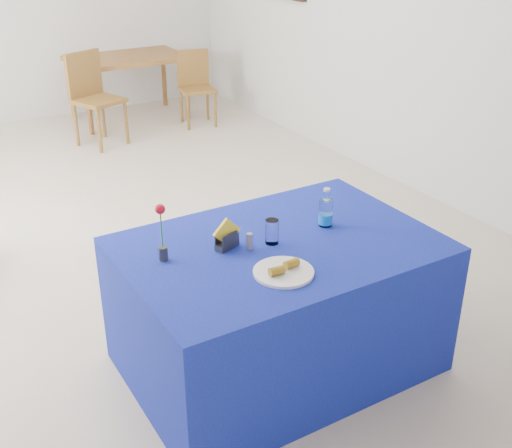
{
  "coord_description": "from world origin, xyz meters",
  "views": [
    {
      "loc": [
        -1.52,
        -4.42,
        2.29
      ],
      "look_at": [
        -0.08,
        -2.01,
        0.92
      ],
      "focal_mm": 45.0,
      "sensor_mm": 36.0,
      "label": 1
    }
  ],
  "objects_px": {
    "plate": "(283,272)",
    "oak_table": "(127,63)",
    "blue_table": "(278,305)",
    "water_bottle": "(326,213)",
    "chair_bg_left": "(92,92)",
    "chair_bg_right": "(195,82)"
  },
  "relations": [
    {
      "from": "plate",
      "to": "chair_bg_right",
      "type": "xyz_separation_m",
      "value": [
        1.76,
        4.58,
        -0.28
      ]
    },
    {
      "from": "plate",
      "to": "water_bottle",
      "type": "bearing_deg",
      "value": 33.64
    },
    {
      "from": "plate",
      "to": "oak_table",
      "type": "xyz_separation_m",
      "value": [
        1.15,
        5.14,
        -0.09
      ]
    },
    {
      "from": "water_bottle",
      "to": "chair_bg_right",
      "type": "relative_size",
      "value": 0.25
    },
    {
      "from": "oak_table",
      "to": "chair_bg_right",
      "type": "relative_size",
      "value": 1.57
    },
    {
      "from": "plate",
      "to": "water_bottle",
      "type": "relative_size",
      "value": 1.34
    },
    {
      "from": "water_bottle",
      "to": "chair_bg_left",
      "type": "height_order",
      "value": "chair_bg_left"
    },
    {
      "from": "blue_table",
      "to": "oak_table",
      "type": "distance_m",
      "value": 4.98
    },
    {
      "from": "blue_table",
      "to": "oak_table",
      "type": "height_order",
      "value": "blue_table"
    },
    {
      "from": "plate",
      "to": "chair_bg_left",
      "type": "xyz_separation_m",
      "value": [
        0.5,
        4.47,
        -0.2
      ]
    },
    {
      "from": "chair_bg_left",
      "to": "water_bottle",
      "type": "bearing_deg",
      "value": -112.43
    },
    {
      "from": "blue_table",
      "to": "chair_bg_right",
      "type": "distance_m",
      "value": 4.61
    },
    {
      "from": "chair_bg_left",
      "to": "oak_table",
      "type": "bearing_deg",
      "value": 24.1
    },
    {
      "from": "blue_table",
      "to": "chair_bg_left",
      "type": "relative_size",
      "value": 1.64
    },
    {
      "from": "blue_table",
      "to": "chair_bg_right",
      "type": "height_order",
      "value": "chair_bg_right"
    },
    {
      "from": "blue_table",
      "to": "chair_bg_right",
      "type": "bearing_deg",
      "value": 69.49
    },
    {
      "from": "plate",
      "to": "oak_table",
      "type": "bearing_deg",
      "value": 77.44
    },
    {
      "from": "chair_bg_left",
      "to": "chair_bg_right",
      "type": "distance_m",
      "value": 1.27
    },
    {
      "from": "plate",
      "to": "blue_table",
      "type": "distance_m",
      "value": 0.49
    },
    {
      "from": "oak_table",
      "to": "blue_table",
      "type": "bearing_deg",
      "value": -101.56
    },
    {
      "from": "blue_table",
      "to": "oak_table",
      "type": "xyz_separation_m",
      "value": [
        1.0,
        4.87,
        0.3
      ]
    },
    {
      "from": "water_bottle",
      "to": "oak_table",
      "type": "height_order",
      "value": "water_bottle"
    }
  ]
}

